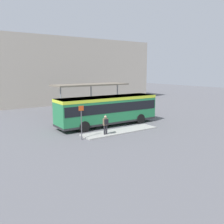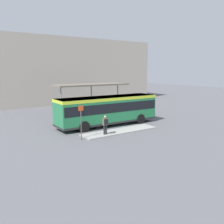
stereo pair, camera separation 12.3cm
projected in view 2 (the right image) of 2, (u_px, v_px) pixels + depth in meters
The scene contains 11 objects.
ground_plane at pixel (108, 125), 25.63m from camera, with size 120.00×120.00×0.00m, color #5B5B60.
curb_island at pixel (120, 131), 22.92m from camera, with size 7.51×1.80×0.12m.
city_bus at pixel (108, 109), 25.35m from camera, with size 10.79×2.89×2.95m.
pedestrian_waiting at pixel (105, 124), 21.35m from camera, with size 0.44×0.47×1.66m.
bicycle_green at pixel (150, 111), 32.08m from camera, with size 0.48×1.57×0.68m.
bicycle_black at pixel (148, 110), 32.84m from camera, with size 0.48×1.67×0.72m.
station_shelter at pixel (91, 85), 31.88m from camera, with size 9.87×3.18×3.84m.
potted_planter_near_shelter at pixel (118, 110), 31.67m from camera, with size 0.87×0.87×1.21m.
potted_planter_far_side at pixel (85, 113), 29.35m from camera, with size 0.84×0.84×1.21m.
platform_sign at pixel (81, 121), 20.08m from camera, with size 0.44×0.08×2.80m.
station_building at pixel (63, 71), 46.82m from camera, with size 29.83×14.02×10.83m.
Camera 2 is at (-13.90, -20.83, 5.65)m, focal length 40.00 mm.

